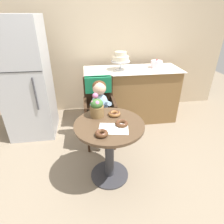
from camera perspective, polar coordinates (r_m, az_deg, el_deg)
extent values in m
plane|color=gray|center=(2.37, -0.72, -18.52)|extent=(8.00, 8.00, 0.00)
cube|color=#C1AD8E|center=(3.48, -5.16, 22.06)|extent=(4.80, 0.10, 2.70)
cylinder|color=#4C3826|center=(1.91, -0.85, -3.93)|extent=(0.72, 0.72, 0.03)
cylinder|color=#333338|center=(2.13, -0.78, -12.16)|extent=(0.10, 0.10, 0.69)
cylinder|color=#333338|center=(2.36, -0.72, -18.36)|extent=(0.44, 0.44, 0.02)
cube|color=#332114|center=(2.58, -3.64, -0.85)|extent=(0.42, 0.42, 0.04)
cube|color=#332114|center=(2.64, -4.16, 5.94)|extent=(0.40, 0.04, 0.46)
cube|color=#332114|center=(2.52, -8.02, 1.08)|extent=(0.04, 0.38, 0.18)
cube|color=#332114|center=(2.54, 0.56, 1.65)|extent=(0.04, 0.38, 0.18)
cube|color=#197247|center=(2.59, -4.25, 8.39)|extent=(0.36, 0.11, 0.22)
cylinder|color=#332114|center=(2.55, -7.18, -7.94)|extent=(0.03, 0.03, 0.45)
cylinder|color=#332114|center=(2.57, 0.90, -7.32)|extent=(0.03, 0.03, 0.45)
cylinder|color=#332114|center=(2.85, -7.41, -3.68)|extent=(0.03, 0.03, 0.45)
cylinder|color=#332114|center=(2.87, -0.21, -3.17)|extent=(0.03, 0.03, 0.45)
ellipsoid|color=#8CADCC|center=(2.48, -3.72, 2.40)|extent=(0.22, 0.16, 0.30)
sphere|color=#E0B293|center=(2.38, -3.87, 7.20)|extent=(0.17, 0.17, 0.17)
ellipsoid|color=#4C2D19|center=(2.39, -3.92, 7.87)|extent=(0.17, 0.17, 0.14)
cylinder|color=#8CADCC|center=(2.37, -5.86, 2.41)|extent=(0.08, 0.23, 0.13)
sphere|color=#E0B293|center=(2.34, -5.45, 0.07)|extent=(0.06, 0.06, 0.06)
cylinder|color=#8CADCC|center=(2.39, -1.30, 2.71)|extent=(0.08, 0.23, 0.13)
sphere|color=#E0B293|center=(2.35, -1.28, 0.35)|extent=(0.06, 0.06, 0.06)
cylinder|color=#3F4760|center=(2.45, -4.76, -0.80)|extent=(0.09, 0.22, 0.09)
cylinder|color=#3F4760|center=(2.45, -4.42, -5.52)|extent=(0.08, 0.08, 0.26)
cylinder|color=#3F4760|center=(2.46, -2.21, -0.63)|extent=(0.09, 0.22, 0.09)
cylinder|color=#3F4760|center=(2.46, -1.85, -5.33)|extent=(0.08, 0.08, 0.26)
cube|color=white|center=(1.82, 0.48, -5.09)|extent=(0.31, 0.24, 0.00)
torus|color=#4C2D19|center=(1.87, 2.97, -3.52)|extent=(0.13, 0.13, 0.04)
torus|color=#512D1E|center=(1.87, 2.97, -3.25)|extent=(0.11, 0.11, 0.02)
torus|color=#4C2D19|center=(1.72, -3.18, -6.53)|extent=(0.12, 0.12, 0.04)
torus|color=#512D1E|center=(1.72, -3.19, -6.21)|extent=(0.10, 0.10, 0.02)
torus|color=#936033|center=(2.04, 0.75, -0.49)|extent=(0.13, 0.13, 0.04)
torus|color=#512D1E|center=(2.04, 0.75, -0.20)|extent=(0.11, 0.11, 0.02)
cylinder|color=brown|center=(2.02, -4.58, 0.28)|extent=(0.15, 0.15, 0.12)
ellipsoid|color=#38662D|center=(1.98, -4.67, 2.58)|extent=(0.14, 0.14, 0.10)
sphere|color=#CC6699|center=(1.98, -3.85, 2.94)|extent=(0.05, 0.05, 0.05)
sphere|color=#CC6699|center=(1.99, -5.10, 4.96)|extent=(0.06, 0.06, 0.06)
sphere|color=#CC6699|center=(1.96, -5.75, 2.83)|extent=(0.05, 0.05, 0.05)
sphere|color=#CC6699|center=(1.94, -4.51, 2.59)|extent=(0.06, 0.06, 0.06)
cube|color=olive|center=(3.26, 5.87, 5.16)|extent=(1.50, 0.56, 0.90)
cube|color=white|center=(3.11, 6.28, 12.73)|extent=(1.56, 0.62, 0.01)
cylinder|color=silver|center=(3.07, 2.53, 12.81)|extent=(0.16, 0.16, 0.01)
cylinder|color=silver|center=(3.05, 2.56, 13.98)|extent=(0.03, 0.03, 0.12)
cylinder|color=silver|center=(3.04, 2.59, 15.15)|extent=(0.30, 0.30, 0.01)
cylinder|color=beige|center=(3.03, 2.61, 15.92)|extent=(0.26, 0.25, 0.08)
cylinder|color=white|center=(3.03, 2.59, 15.43)|extent=(0.26, 0.26, 0.01)
cylinder|color=beige|center=(3.01, 2.64, 17.22)|extent=(0.18, 0.18, 0.07)
cylinder|color=white|center=(3.02, 2.63, 16.79)|extent=(0.19, 0.19, 0.01)
cylinder|color=silver|center=(3.26, 13.34, 13.98)|extent=(0.19, 0.19, 0.11)
sphere|color=red|center=(3.25, 13.48, 15.14)|extent=(0.02, 0.02, 0.02)
cube|color=#B7BABF|center=(2.97, -24.65, 8.59)|extent=(0.64, 0.60, 1.70)
cube|color=black|center=(2.63, -27.15, 10.69)|extent=(0.63, 0.01, 0.01)
cylinder|color=#3F3F44|center=(2.66, -22.26, 5.00)|extent=(0.02, 0.02, 0.45)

